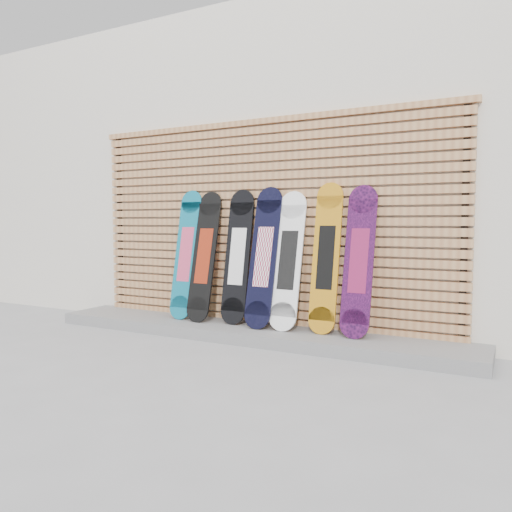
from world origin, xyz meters
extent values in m
plane|color=gray|center=(0.00, 0.00, 0.00)|extent=(80.00, 80.00, 0.00)
cube|color=beige|center=(0.50, 3.50, 1.80)|extent=(12.00, 5.00, 3.60)
cube|color=slate|center=(-0.15, 0.68, 0.06)|extent=(4.60, 0.70, 0.12)
cube|color=#B1784A|center=(-0.15, 0.97, 0.14)|extent=(4.20, 0.05, 0.08)
cube|color=#B1784A|center=(-0.15, 0.97, 0.23)|extent=(4.20, 0.05, 0.08)
cube|color=#B1784A|center=(-0.15, 0.97, 0.33)|extent=(4.20, 0.05, 0.07)
cube|color=#B1784A|center=(-0.15, 0.97, 0.43)|extent=(4.20, 0.05, 0.07)
cube|color=#B1784A|center=(-0.15, 0.97, 0.53)|extent=(4.20, 0.05, 0.07)
cube|color=#B1784A|center=(-0.15, 0.97, 0.62)|extent=(4.20, 0.05, 0.07)
cube|color=#B1784A|center=(-0.15, 0.97, 0.72)|extent=(4.20, 0.05, 0.07)
cube|color=#B1784A|center=(-0.15, 0.97, 0.82)|extent=(4.20, 0.05, 0.07)
cube|color=#B1784A|center=(-0.15, 0.97, 0.91)|extent=(4.20, 0.05, 0.07)
cube|color=#B1784A|center=(-0.15, 0.97, 1.01)|extent=(4.20, 0.05, 0.08)
cube|color=#B1784A|center=(-0.15, 0.97, 1.11)|extent=(4.20, 0.05, 0.08)
cube|color=#B1784A|center=(-0.15, 0.97, 1.20)|extent=(4.20, 0.05, 0.08)
cube|color=#B1784A|center=(-0.15, 0.97, 1.30)|extent=(4.20, 0.05, 0.08)
cube|color=#B1784A|center=(-0.15, 0.97, 1.40)|extent=(4.20, 0.05, 0.08)
cube|color=#B1784A|center=(-0.15, 0.97, 1.50)|extent=(4.20, 0.05, 0.08)
cube|color=#B1784A|center=(-0.15, 0.97, 1.59)|extent=(4.20, 0.05, 0.08)
cube|color=#B1784A|center=(-0.15, 0.97, 1.69)|extent=(4.20, 0.05, 0.08)
cube|color=#B1784A|center=(-0.15, 0.97, 1.79)|extent=(4.20, 0.05, 0.08)
cube|color=#B1784A|center=(-0.15, 0.97, 1.88)|extent=(4.20, 0.05, 0.08)
cube|color=#B1784A|center=(-0.15, 0.97, 1.98)|extent=(4.20, 0.05, 0.08)
cube|color=#B1784A|center=(-0.15, 0.97, 2.08)|extent=(4.20, 0.05, 0.08)
cube|color=#B1784A|center=(-0.15, 0.97, 2.17)|extent=(4.20, 0.05, 0.08)
cube|color=black|center=(-2.17, 0.99, 1.12)|extent=(0.06, 0.04, 2.23)
cube|color=black|center=(1.87, 0.99, 1.12)|extent=(0.06, 0.04, 2.23)
cube|color=#B1784A|center=(-0.15, 0.97, 2.26)|extent=(4.26, 0.07, 0.06)
cube|color=#0E6B87|center=(-1.01, 0.79, 0.84)|extent=(0.27, 0.26, 1.18)
cylinder|color=#0E6B87|center=(-1.01, 0.67, 0.25)|extent=(0.27, 0.08, 0.27)
cylinder|color=#0E6B87|center=(-1.01, 0.91, 1.43)|extent=(0.27, 0.08, 0.27)
cube|color=#E75179|center=(-1.01, 0.79, 0.84)|extent=(0.17, 0.15, 0.61)
cube|color=black|center=(-0.75, 0.77, 0.83)|extent=(0.28, 0.29, 1.15)
cylinder|color=black|center=(-0.75, 0.63, 0.25)|extent=(0.28, 0.09, 0.27)
cylinder|color=black|center=(-0.75, 0.90, 1.40)|extent=(0.28, 0.09, 0.27)
cube|color=maroon|center=(-0.75, 0.77, 0.83)|extent=(0.17, 0.17, 0.60)
cube|color=black|center=(-0.35, 0.80, 0.84)|extent=(0.29, 0.23, 1.15)
cylinder|color=black|center=(-0.35, 0.70, 0.26)|extent=(0.29, 0.07, 0.29)
cylinder|color=black|center=(-0.35, 0.91, 1.41)|extent=(0.29, 0.07, 0.29)
cube|color=white|center=(-0.35, 0.80, 0.84)|extent=(0.18, 0.14, 0.61)
cube|color=black|center=(-0.02, 0.76, 0.84)|extent=(0.29, 0.30, 1.17)
cylinder|color=black|center=(-0.02, 0.62, 0.26)|extent=(0.29, 0.09, 0.29)
cylinder|color=black|center=(-0.02, 0.90, 1.43)|extent=(0.29, 0.09, 0.29)
cube|color=white|center=(-0.02, 0.76, 0.84)|extent=(0.18, 0.17, 0.61)
cube|color=white|center=(0.25, 0.78, 0.82)|extent=(0.29, 0.27, 1.11)
cylinder|color=white|center=(0.25, 0.65, 0.26)|extent=(0.29, 0.09, 0.29)
cylinder|color=white|center=(0.25, 0.90, 1.37)|extent=(0.29, 0.09, 0.29)
cube|color=black|center=(0.25, 0.78, 0.82)|extent=(0.18, 0.16, 0.59)
cube|color=#C48014|center=(0.64, 0.80, 0.86)|extent=(0.27, 0.24, 1.21)
cylinder|color=#C48014|center=(0.64, 0.70, 0.25)|extent=(0.27, 0.07, 0.27)
cylinder|color=#C48014|center=(0.64, 0.91, 1.46)|extent=(0.27, 0.07, 0.27)
cube|color=black|center=(0.64, 0.80, 0.86)|extent=(0.17, 0.14, 0.62)
cube|color=black|center=(0.97, 0.78, 0.84)|extent=(0.28, 0.27, 1.17)
cylinder|color=black|center=(0.97, 0.66, 0.26)|extent=(0.28, 0.08, 0.28)
cylinder|color=black|center=(0.97, 0.91, 1.42)|extent=(0.28, 0.08, 0.28)
cube|color=#861A4B|center=(0.97, 0.78, 0.84)|extent=(0.17, 0.15, 0.61)
camera|label=1|loc=(2.28, -3.81, 1.20)|focal=35.00mm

